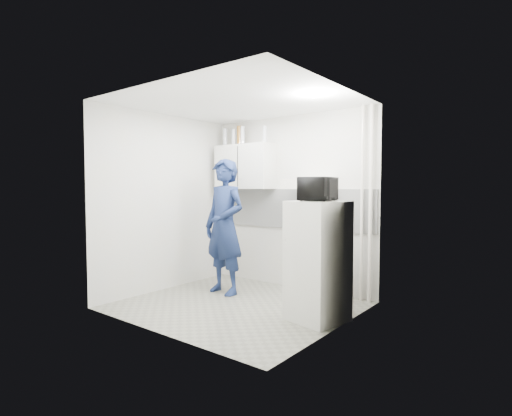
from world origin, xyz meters
The scene contains 22 objects.
floor centered at (0.00, 0.00, 0.00)m, with size 2.80×2.80×0.00m, color gray.
ceiling centered at (0.00, 0.00, 2.60)m, with size 2.80×2.80×0.00m, color white.
wall_back centered at (0.00, 1.25, 1.30)m, with size 2.80×2.80×0.00m, color beige.
wall_left centered at (-1.40, 0.00, 1.30)m, with size 2.60×2.60×0.00m, color beige.
wall_right centered at (1.40, 0.00, 1.30)m, with size 2.60×2.60×0.00m, color beige.
person centered at (-0.54, 0.35, 0.96)m, with size 0.70×0.46×1.93m, color #142145.
stove centered at (0.67, 1.00, 0.42)m, with size 0.52×0.52×0.84m, color silver.
fridge centered at (1.10, 0.13, 0.68)m, with size 0.57×0.57×1.37m, color silver.
stove_top centered at (0.67, 1.00, 0.85)m, with size 0.50×0.50×0.03m, color black.
saucepan centered at (0.65, 0.93, 0.92)m, with size 0.18×0.18×0.10m, color silver.
microwave centered at (1.10, 0.13, 1.50)m, with size 0.33×0.49×0.27m, color black.
bottle_a centered at (-1.17, 1.07, 2.35)m, with size 0.07×0.07×0.29m, color #B2B7BC.
bottle_b centered at (-0.98, 1.07, 2.33)m, with size 0.07×0.07×0.27m, color #B2B7BC.
bottle_c centered at (-0.86, 1.07, 2.35)m, with size 0.07×0.07×0.31m, color brown.
bottle_d centered at (-0.80, 1.07, 2.35)m, with size 0.07×0.07×0.29m, color #B2B7BC.
bottle_e centered at (-0.35, 1.07, 2.33)m, with size 0.06×0.06×0.26m, color #B2B7BC.
upper_cabinet centered at (-0.75, 1.07, 1.85)m, with size 1.00×0.35×0.70m, color silver.
range_hood centered at (0.45, 1.00, 1.57)m, with size 0.60×0.50×0.14m, color silver.
backsplash centered at (0.00, 1.24, 1.20)m, with size 2.74×0.03×0.60m, color white.
pipe_a centered at (1.30, 1.17, 1.30)m, with size 0.05×0.05×2.60m, color silver.
pipe_b centered at (1.18, 1.17, 1.30)m, with size 0.04×0.04×2.60m, color silver.
ceiling_spot_fixture centered at (1.00, 0.20, 2.57)m, with size 0.10×0.10×0.02m, color white.
Camera 1 is at (3.31, -3.86, 1.53)m, focal length 28.00 mm.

